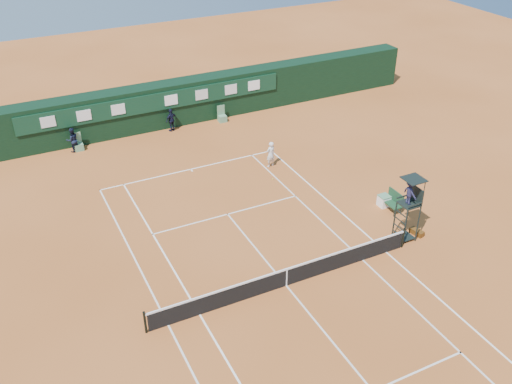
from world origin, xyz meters
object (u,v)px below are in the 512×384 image
cooler (384,201)px  player (271,154)px  tennis_net (287,277)px  player_bench (393,200)px  umpire_chair (410,197)px

cooler → player: player is taller
tennis_net → player_bench: (8.08, 2.88, 0.09)m
umpire_chair → player_bench: (1.15, 2.37, -1.86)m
umpire_chair → tennis_net: bearing=-175.7°
umpire_chair → cooler: umpire_chair is taller
umpire_chair → player_bench: umpire_chair is taller
tennis_net → umpire_chair: (6.92, 0.52, 1.95)m
tennis_net → cooler: 8.61m
tennis_net → cooler: tennis_net is taller
umpire_chair → player_bench: bearing=64.0°
player_bench → cooler: player_bench is taller
umpire_chair → player_bench: size_ratio=2.85×
player_bench → player: size_ratio=0.73×
cooler → player: (-3.41, 6.68, 0.49)m
player_bench → cooler: bearing=108.6°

